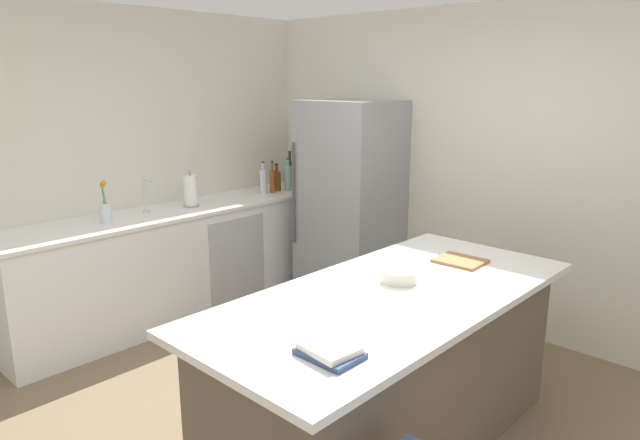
{
  "coord_description": "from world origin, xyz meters",
  "views": [
    {
      "loc": [
        2.05,
        -2.01,
        2.01
      ],
      "look_at": [
        -0.75,
        0.95,
        1.0
      ],
      "focal_mm": 31.83,
      "sensor_mm": 36.0,
      "label": 1
    }
  ],
  "objects_px": {
    "refrigerator": "(350,203)",
    "cookbook_stack": "(330,351)",
    "olive_oil_bottle": "(293,174)",
    "whiskey_bottle": "(277,180)",
    "mixing_bowl": "(399,276)",
    "flower_vase": "(105,210)",
    "cutting_board": "(460,261)",
    "sink_faucet": "(146,194)",
    "soda_bottle": "(263,181)",
    "gin_bottle": "(288,178)",
    "vinegar_bottle": "(272,180)",
    "paper_towel_roll": "(191,191)",
    "kitchen_island": "(389,370)",
    "wine_bottle": "(290,174)"
  },
  "relations": [
    {
      "from": "paper_towel_roll",
      "to": "gin_bottle",
      "type": "distance_m",
      "value": 1.09
    },
    {
      "from": "sink_faucet",
      "to": "gin_bottle",
      "type": "height_order",
      "value": "gin_bottle"
    },
    {
      "from": "wine_bottle",
      "to": "soda_bottle",
      "type": "xyz_separation_m",
      "value": [
        0.03,
        -0.39,
        -0.02
      ]
    },
    {
      "from": "mixing_bowl",
      "to": "flower_vase",
      "type": "bearing_deg",
      "value": -167.57
    },
    {
      "from": "refrigerator",
      "to": "olive_oil_bottle",
      "type": "xyz_separation_m",
      "value": [
        -0.9,
        0.15,
        0.15
      ]
    },
    {
      "from": "sink_faucet",
      "to": "flower_vase",
      "type": "relative_size",
      "value": 0.9
    },
    {
      "from": "mixing_bowl",
      "to": "whiskey_bottle",
      "type": "bearing_deg",
      "value": 152.18
    },
    {
      "from": "kitchen_island",
      "to": "soda_bottle",
      "type": "distance_m",
      "value": 2.79
    },
    {
      "from": "kitchen_island",
      "to": "mixing_bowl",
      "type": "bearing_deg",
      "value": 112.98
    },
    {
      "from": "paper_towel_roll",
      "to": "mixing_bowl",
      "type": "distance_m",
      "value": 2.42
    },
    {
      "from": "kitchen_island",
      "to": "wine_bottle",
      "type": "relative_size",
      "value": 6.11
    },
    {
      "from": "olive_oil_bottle",
      "to": "paper_towel_roll",
      "type": "bearing_deg",
      "value": -88.0
    },
    {
      "from": "whiskey_bottle",
      "to": "cutting_board",
      "type": "relative_size",
      "value": 0.92
    },
    {
      "from": "olive_oil_bottle",
      "to": "gin_bottle",
      "type": "distance_m",
      "value": 0.23
    },
    {
      "from": "vinegar_bottle",
      "to": "cutting_board",
      "type": "bearing_deg",
      "value": -14.47
    },
    {
      "from": "refrigerator",
      "to": "cookbook_stack",
      "type": "xyz_separation_m",
      "value": [
        1.85,
        -2.31,
        0.02
      ]
    },
    {
      "from": "kitchen_island",
      "to": "cutting_board",
      "type": "relative_size",
      "value": 7.83
    },
    {
      "from": "gin_bottle",
      "to": "mixing_bowl",
      "type": "distance_m",
      "value": 2.69
    },
    {
      "from": "kitchen_island",
      "to": "cookbook_stack",
      "type": "relative_size",
      "value": 9.04
    },
    {
      "from": "wine_bottle",
      "to": "vinegar_bottle",
      "type": "height_order",
      "value": "wine_bottle"
    },
    {
      "from": "cookbook_stack",
      "to": "cutting_board",
      "type": "relative_size",
      "value": 0.87
    },
    {
      "from": "cookbook_stack",
      "to": "whiskey_bottle",
      "type": "bearing_deg",
      "value": 141.16
    },
    {
      "from": "olive_oil_bottle",
      "to": "whiskey_bottle",
      "type": "relative_size",
      "value": 1.2
    },
    {
      "from": "refrigerator",
      "to": "cookbook_stack",
      "type": "relative_size",
      "value": 7.27
    },
    {
      "from": "kitchen_island",
      "to": "gin_bottle",
      "type": "distance_m",
      "value": 2.88
    },
    {
      "from": "olive_oil_bottle",
      "to": "cookbook_stack",
      "type": "relative_size",
      "value": 1.27
    },
    {
      "from": "paper_towel_roll",
      "to": "whiskey_bottle",
      "type": "bearing_deg",
      "value": 89.54
    },
    {
      "from": "vinegar_bottle",
      "to": "cutting_board",
      "type": "relative_size",
      "value": 1.06
    },
    {
      "from": "olive_oil_bottle",
      "to": "whiskey_bottle",
      "type": "distance_m",
      "value": 0.28
    },
    {
      "from": "paper_towel_roll",
      "to": "vinegar_bottle",
      "type": "xyz_separation_m",
      "value": [
        0.05,
        0.9,
        -0.01
      ]
    },
    {
      "from": "refrigerator",
      "to": "vinegar_bottle",
      "type": "bearing_deg",
      "value": -164.3
    },
    {
      "from": "gin_bottle",
      "to": "whiskey_bottle",
      "type": "bearing_deg",
      "value": -128.66
    },
    {
      "from": "olive_oil_bottle",
      "to": "vinegar_bottle",
      "type": "height_order",
      "value": "olive_oil_bottle"
    },
    {
      "from": "sink_faucet",
      "to": "olive_oil_bottle",
      "type": "distance_m",
      "value": 1.67
    },
    {
      "from": "whiskey_bottle",
      "to": "soda_bottle",
      "type": "height_order",
      "value": "soda_bottle"
    },
    {
      "from": "wine_bottle",
      "to": "cutting_board",
      "type": "distance_m",
      "value": 2.63
    },
    {
      "from": "kitchen_island",
      "to": "paper_towel_roll",
      "type": "height_order",
      "value": "paper_towel_roll"
    },
    {
      "from": "gin_bottle",
      "to": "mixing_bowl",
      "type": "relative_size",
      "value": 1.58
    },
    {
      "from": "vinegar_bottle",
      "to": "soda_bottle",
      "type": "bearing_deg",
      "value": -100.9
    },
    {
      "from": "paper_towel_roll",
      "to": "vinegar_bottle",
      "type": "distance_m",
      "value": 0.9
    },
    {
      "from": "vinegar_bottle",
      "to": "soda_bottle",
      "type": "relative_size",
      "value": 0.99
    },
    {
      "from": "sink_faucet",
      "to": "soda_bottle",
      "type": "xyz_separation_m",
      "value": [
        0.09,
        1.2,
        -0.03
      ]
    },
    {
      "from": "kitchen_island",
      "to": "flower_vase",
      "type": "height_order",
      "value": "flower_vase"
    },
    {
      "from": "sink_faucet",
      "to": "cutting_board",
      "type": "relative_size",
      "value": 1.03
    },
    {
      "from": "flower_vase",
      "to": "gin_bottle",
      "type": "distance_m",
      "value": 1.88
    },
    {
      "from": "whiskey_bottle",
      "to": "vinegar_bottle",
      "type": "relative_size",
      "value": 0.87
    },
    {
      "from": "cookbook_stack",
      "to": "olive_oil_bottle",
      "type": "bearing_deg",
      "value": 138.3
    },
    {
      "from": "gin_bottle",
      "to": "cookbook_stack",
      "type": "distance_m",
      "value": 3.47
    },
    {
      "from": "gin_bottle",
      "to": "whiskey_bottle",
      "type": "height_order",
      "value": "gin_bottle"
    },
    {
      "from": "kitchen_island",
      "to": "gin_bottle",
      "type": "xyz_separation_m",
      "value": [
        -2.38,
        1.51,
        0.6
      ]
    }
  ]
}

